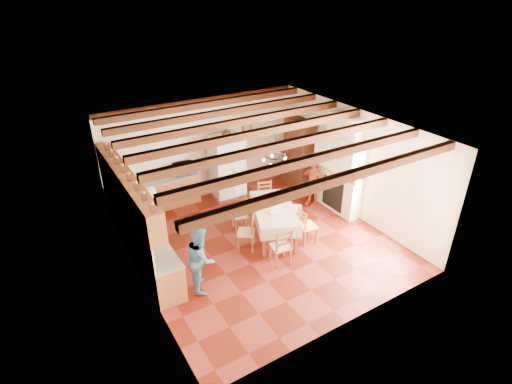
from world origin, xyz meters
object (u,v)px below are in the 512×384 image
dining_table (274,210)px  chair_end_far (266,198)px  chair_right_far (294,208)px  person_woman_red (313,183)px  microwave (184,168)px  chair_left_near (246,232)px  refrigerator (227,166)px  hutch (299,153)px  person_woman_blue (201,258)px  chair_right_near (308,225)px  chair_end_near (281,246)px  chair_left_far (241,214)px  person_man (155,224)px

dining_table → chair_end_far: 1.16m
chair_right_far → person_woman_red: person_woman_red is taller
chair_end_far → microwave: bearing=147.8°
chair_left_near → refrigerator: bearing=-163.1°
hutch → chair_end_far: size_ratio=2.27×
chair_end_far → refrigerator: bearing=118.4°
person_woman_red → dining_table: bearing=-86.2°
person_woman_blue → person_woman_red: 4.56m
chair_right_near → person_woman_red: (1.28, 1.43, 0.24)m
hutch → chair_left_near: 3.89m
person_woman_red → microwave: person_woman_red is taller
chair_right_far → microwave: bearing=70.3°
refrigerator → chair_left_near: (-0.98, -2.83, -0.45)m
chair_right_far → chair_end_near: bearing=167.6°
refrigerator → chair_left_far: bearing=-106.8°
person_man → person_woman_blue: (0.48, -1.44, -0.23)m
refrigerator → person_woman_red: 2.64m
chair_left_near → person_woman_blue: 1.70m
hutch → person_woman_red: 1.40m
dining_table → chair_end_near: 1.18m
chair_right_far → chair_end_far: same height
person_woman_blue → microwave: bearing=1.4°
refrigerator → hutch: hutch is taller
person_woman_red → microwave: 3.78m
chair_left_near → microwave: (-0.32, 3.05, 0.58)m
chair_left_far → chair_end_near: bearing=18.8°
chair_left_far → person_woman_red: 2.46m
chair_end_near → microwave: (-0.72, 3.97, 0.58)m
chair_end_near → person_woman_red: 2.98m
dining_table → chair_right_far: bearing=13.8°
chair_left_near → dining_table: bearing=133.3°
refrigerator → chair_left_far: 2.19m
person_woman_red → microwave: bearing=-143.8°
refrigerator → microwave: (-1.30, 0.22, 0.13)m
chair_right_near → refrigerator: bearing=16.3°
chair_end_near → person_woman_blue: person_woman_blue is taller
refrigerator → dining_table: bearing=-90.3°
dining_table → chair_end_near: chair_end_near is taller
chair_left_near → chair_right_near: size_ratio=1.00×
chair_left_far → hutch: bearing=131.2°
person_woman_blue → person_man: bearing=37.3°
dining_table → refrigerator: bearing=88.1°
hutch → dining_table: 3.09m
chair_right_far → microwave: 3.45m
refrigerator → chair_end_near: size_ratio=1.94×
chair_left_near → person_man: bearing=-73.7°
chair_left_near → person_woman_blue: (-1.51, -0.72, 0.27)m
person_woman_red → refrigerator: bearing=-156.4°
chair_end_near → person_man: (-2.38, 1.64, 0.50)m
chair_end_far → person_woman_red: (1.43, -0.27, 0.24)m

